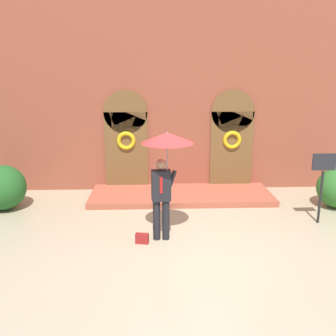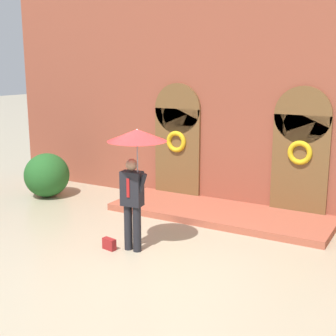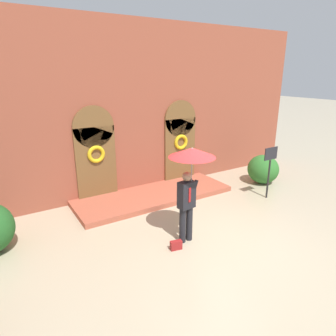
# 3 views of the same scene
# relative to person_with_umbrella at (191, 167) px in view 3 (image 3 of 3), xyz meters

# --- Properties ---
(ground_plane) EXTENTS (80.00, 80.00, 0.00)m
(ground_plane) POSITION_rel_person_with_umbrella_xyz_m (0.53, -0.33, -1.91)
(ground_plane) COLOR tan
(building_facade) EXTENTS (14.00, 2.30, 5.60)m
(building_facade) POSITION_rel_person_with_umbrella_xyz_m (0.53, 3.82, 0.77)
(building_facade) COLOR brown
(building_facade) RESTS_ON ground
(person_with_umbrella) EXTENTS (1.10, 1.10, 2.36)m
(person_with_umbrella) POSITION_rel_person_with_umbrella_xyz_m (0.00, 0.00, 0.00)
(person_with_umbrella) COLOR black
(person_with_umbrella) RESTS_ON ground
(handbag) EXTENTS (0.30, 0.17, 0.22)m
(handbag) POSITION_rel_person_with_umbrella_xyz_m (-0.52, -0.20, -1.80)
(handbag) COLOR maroon
(handbag) RESTS_ON ground
(sign_post) EXTENTS (0.56, 0.06, 1.72)m
(sign_post) POSITION_rel_person_with_umbrella_xyz_m (3.73, 0.76, -0.75)
(sign_post) COLOR black
(sign_post) RESTS_ON ground
(shrub_right) EXTENTS (1.12, 1.15, 1.07)m
(shrub_right) POSITION_rel_person_with_umbrella_xyz_m (4.69, 1.81, -1.38)
(shrub_right) COLOR #2D6B28
(shrub_right) RESTS_ON ground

